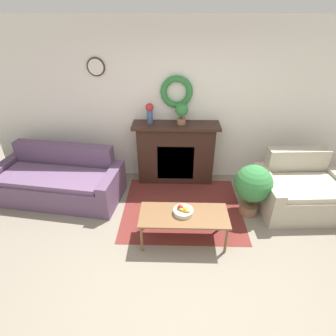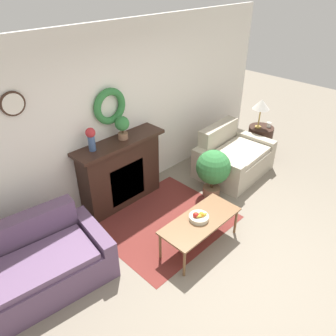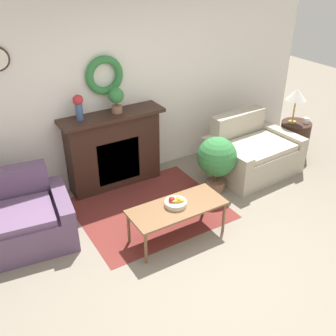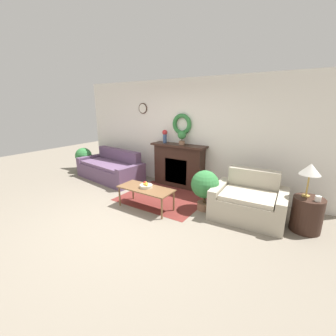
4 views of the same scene
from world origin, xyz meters
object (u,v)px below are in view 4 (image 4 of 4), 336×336
(mug, at_px, (318,199))
(potted_plant_on_mantel, at_px, (182,136))
(vase_on_mantel_left, at_px, (165,135))
(coffee_table, at_px, (146,190))
(potted_plant_floor_by_loveseat, at_px, (205,186))
(side_table_by_loveseat, at_px, (307,214))
(loveseat_right, at_px, (249,202))
(potted_plant_floor_by_couch, at_px, (84,157))
(fireplace, at_px, (179,165))
(fruit_bowl, at_px, (146,185))
(table_lamp, at_px, (310,170))
(couch_left, at_px, (111,169))

(mug, distance_m, potted_plant_on_mantel, 3.12)
(vase_on_mantel_left, xyz_separation_m, potted_plant_on_mantel, (0.52, -0.02, 0.01))
(coffee_table, relative_size, potted_plant_floor_by_loveseat, 1.41)
(mug, distance_m, potted_plant_floor_by_loveseat, 1.89)
(side_table_by_loveseat, xyz_separation_m, mug, (0.11, -0.08, 0.34))
(vase_on_mantel_left, relative_size, potted_plant_on_mantel, 0.97)
(coffee_table, bearing_deg, loveseat_right, 22.93)
(vase_on_mantel_left, xyz_separation_m, potted_plant_floor_by_couch, (-2.76, -0.51, -0.83))
(coffee_table, bearing_deg, mug, 13.77)
(fireplace, xyz_separation_m, side_table_by_loveseat, (2.92, -0.72, -0.26))
(fruit_bowl, xyz_separation_m, table_lamp, (2.76, 0.82, 0.57))
(fruit_bowl, bearing_deg, potted_plant_on_mantel, 90.54)
(table_lamp, distance_m, vase_on_mantel_left, 3.38)
(potted_plant_floor_by_couch, bearing_deg, side_table_by_loveseat, -2.05)
(potted_plant_floor_by_couch, bearing_deg, vase_on_mantel_left, 10.40)
(couch_left, bearing_deg, potted_plant_floor_by_loveseat, 0.80)
(mug, height_order, potted_plant_on_mantel, potted_plant_on_mantel)
(potted_plant_on_mantel, bearing_deg, potted_plant_floor_by_couch, -171.56)
(side_table_by_loveseat, relative_size, vase_on_mantel_left, 1.76)
(mug, xyz_separation_m, vase_on_mantel_left, (-3.47, 0.81, 0.67))
(potted_plant_on_mantel, bearing_deg, vase_on_mantel_left, 177.81)
(fruit_bowl, height_order, mug, mug)
(table_lamp, bearing_deg, vase_on_mantel_left, 168.37)
(fireplace, height_order, fruit_bowl, fireplace)
(couch_left, xyz_separation_m, coffee_table, (2.06, -0.97, 0.11))
(potted_plant_on_mantel, bearing_deg, potted_plant_floor_by_loveseat, -40.50)
(vase_on_mantel_left, bearing_deg, couch_left, -159.70)
(potted_plant_floor_by_loveseat, bearing_deg, side_table_by_loveseat, 6.35)
(table_lamp, bearing_deg, potted_plant_on_mantel, 166.65)
(couch_left, distance_m, table_lamp, 4.87)
(potted_plant_floor_by_loveseat, bearing_deg, couch_left, 173.23)
(table_lamp, xyz_separation_m, potted_plant_on_mantel, (-2.78, 0.66, 0.26))
(loveseat_right, relative_size, vase_on_mantel_left, 4.00)
(coffee_table, height_order, vase_on_mantel_left, vase_on_mantel_left)
(couch_left, distance_m, potted_plant_on_mantel, 2.34)
(table_lamp, bearing_deg, fireplace, 166.76)
(couch_left, relative_size, coffee_table, 1.86)
(mug, relative_size, potted_plant_on_mantel, 0.26)
(potted_plant_on_mantel, xyz_separation_m, potted_plant_floor_by_couch, (-3.29, -0.49, -0.84))
(loveseat_right, distance_m, table_lamp, 1.17)
(loveseat_right, height_order, potted_plant_floor_by_couch, loveseat_right)
(vase_on_mantel_left, bearing_deg, potted_plant_on_mantel, -2.19)
(couch_left, bearing_deg, potted_plant_on_mantel, 22.40)
(couch_left, relative_size, side_table_by_loveseat, 3.63)
(fruit_bowl, relative_size, vase_on_mantel_left, 0.77)
(loveseat_right, relative_size, potted_plant_floor_by_loveseat, 1.64)
(loveseat_right, distance_m, side_table_by_loveseat, 0.95)
(couch_left, bearing_deg, fireplace, 23.43)
(fireplace, bearing_deg, mug, -14.89)
(mug, bearing_deg, fireplace, 165.11)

